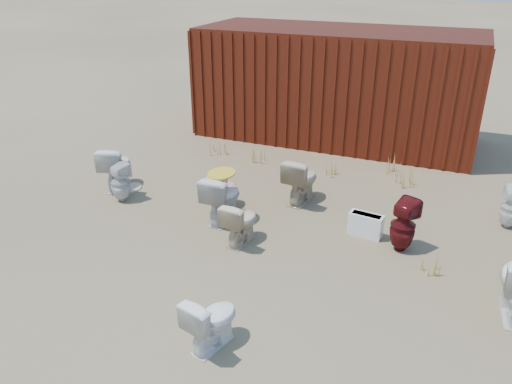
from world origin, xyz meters
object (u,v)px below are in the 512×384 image
at_px(shipping_container, 337,85).
at_px(toilet_back_beige_right, 301,180).
at_px(toilet_front_c, 211,321).
at_px(toilet_front_pink, 223,190).
at_px(toilet_back_a, 120,182).
at_px(toilet_front_maroon, 403,226).
at_px(loose_tank, 366,225).
at_px(toilet_back_yellowlid, 222,198).
at_px(toilet_back_e, 511,207).
at_px(toilet_front_a, 116,167).
at_px(toilet_back_beige_left, 240,222).

relative_size(shipping_container, toilet_back_beige_right, 7.58).
bearing_deg(toilet_front_c, toilet_front_pink, -50.81).
xyz_separation_m(shipping_container, toilet_back_a, (-2.43, -4.73, -0.86)).
height_order(toilet_front_maroon, toilet_back_a, toilet_front_maroon).
height_order(shipping_container, loose_tank, shipping_container).
bearing_deg(toilet_back_yellowlid, toilet_back_a, 2.62).
relative_size(shipping_container, toilet_back_e, 8.99).
bearing_deg(toilet_front_c, loose_tank, -94.04).
bearing_deg(toilet_back_a, toilet_front_pink, -148.51).
distance_m(toilet_back_a, toilet_back_yellowlid, 1.90).
bearing_deg(toilet_front_a, toilet_back_beige_right, 176.46).
relative_size(toilet_front_a, toilet_back_beige_left, 1.22).
distance_m(toilet_back_beige_left, toilet_back_yellowlid, 0.73).
relative_size(shipping_container, toilet_back_a, 8.86).
bearing_deg(toilet_back_beige_right, toilet_front_c, 99.87).
bearing_deg(toilet_back_beige_right, toilet_back_a, 28.92).
bearing_deg(toilet_front_c, toilet_back_beige_left, -58.64).
xyz_separation_m(toilet_front_a, toilet_back_beige_right, (3.19, 0.77, -0.01)).
bearing_deg(toilet_back_yellowlid, toilet_front_pink, -62.95).
xyz_separation_m(toilet_back_beige_right, toilet_back_yellowlid, (-0.91, -1.14, 0.00)).
bearing_deg(shipping_container, toilet_front_pink, -99.37).
height_order(toilet_front_a, toilet_back_yellowlid, toilet_front_a).
height_order(toilet_front_pink, toilet_back_beige_left, toilet_back_beige_left).
relative_size(shipping_container, toilet_front_c, 9.24).
relative_size(toilet_front_maroon, toilet_back_beige_left, 1.18).
relative_size(toilet_front_pink, toilet_front_maroon, 0.84).
xyz_separation_m(toilet_front_pink, loose_tank, (2.35, 0.02, -0.15)).
bearing_deg(toilet_back_e, toilet_back_yellowlid, 19.83).
bearing_deg(toilet_back_yellowlid, toilet_back_e, -158.27).
height_order(shipping_container, toilet_back_beige_right, shipping_container).
bearing_deg(toilet_front_c, toilet_back_beige_right, -71.41).
relative_size(toilet_front_c, toilet_back_a, 0.96).
relative_size(toilet_front_maroon, toilet_back_a, 1.14).
bearing_deg(toilet_back_beige_left, toilet_front_a, -10.94).
height_order(shipping_container, toilet_back_beige_left, shipping_container).
relative_size(toilet_front_a, toilet_back_beige_right, 1.02).
height_order(toilet_front_c, loose_tank, toilet_front_c).
bearing_deg(toilet_back_yellowlid, shipping_container, -94.90).
xyz_separation_m(toilet_front_c, toilet_back_beige_left, (-0.61, 2.07, 0.00)).
distance_m(toilet_front_pink, toilet_back_a, 1.77).
relative_size(toilet_back_a, toilet_back_beige_left, 1.03).
height_order(toilet_back_beige_right, toilet_back_yellowlid, same).
xyz_separation_m(toilet_front_c, toilet_front_maroon, (1.56, 2.76, 0.06)).
xyz_separation_m(toilet_front_maroon, toilet_back_yellowlid, (-2.71, -0.20, 0.01)).
relative_size(toilet_front_maroon, toilet_back_yellowlid, 0.98).
distance_m(shipping_container, toilet_back_beige_right, 3.66).
xyz_separation_m(shipping_container, toilet_front_a, (-2.81, -4.32, -0.80)).
distance_m(toilet_back_beige_right, toilet_back_yellowlid, 1.46).
xyz_separation_m(toilet_front_maroon, toilet_back_beige_left, (-2.17, -0.69, -0.06)).
bearing_deg(toilet_back_e, toilet_back_beige_left, 28.86).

